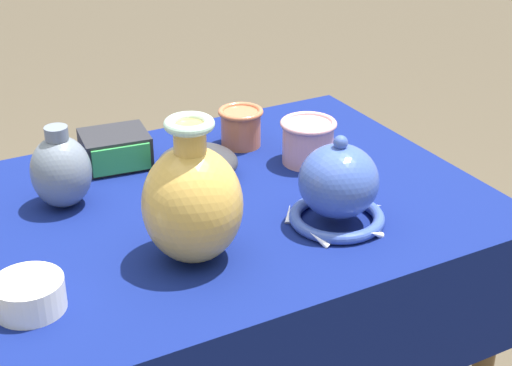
{
  "coord_description": "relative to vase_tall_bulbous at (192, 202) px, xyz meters",
  "views": [
    {
      "loc": [
        -0.57,
        -1.22,
        1.52
      ],
      "look_at": [
        0.01,
        -0.13,
        0.89
      ],
      "focal_mm": 55.0,
      "sensor_mm": 36.0,
      "label": 1
    }
  ],
  "objects": [
    {
      "name": "cup_wide_rose",
      "position": [
        0.37,
        0.23,
        -0.06
      ],
      "size": [
        0.12,
        0.12,
        0.1
      ],
      "color": "#D19399",
      "rests_on": "display_table"
    },
    {
      "name": "vase_dome_bell",
      "position": [
        0.28,
        -0.02,
        -0.04
      ],
      "size": [
        0.18,
        0.19,
        0.18
      ],
      "color": "#3851A8",
      "rests_on": "display_table"
    },
    {
      "name": "vase_tall_bulbous",
      "position": [
        0.0,
        0.0,
        0.0
      ],
      "size": [
        0.17,
        0.17,
        0.25
      ],
      "color": "gold",
      "rests_on": "display_table"
    },
    {
      "name": "pot_squat_ivory",
      "position": [
        -0.28,
        -0.02,
        -0.08
      ],
      "size": [
        0.11,
        0.11,
        0.05
      ],
      "primitive_type": "cylinder",
      "color": "white",
      "rests_on": "display_table"
    },
    {
      "name": "cup_wide_terracotta",
      "position": [
        0.28,
        0.38,
        -0.06
      ],
      "size": [
        0.1,
        0.1,
        0.09
      ],
      "color": "#BC6642",
      "rests_on": "display_table"
    },
    {
      "name": "mosaic_tile_box",
      "position": [
        0.01,
        0.42,
        -0.07
      ],
      "size": [
        0.15,
        0.14,
        0.07
      ],
      "rotation": [
        0.0,
        0.0,
        -0.12
      ],
      "color": "#232328",
      "rests_on": "display_table"
    },
    {
      "name": "bowl_shallow_charcoal",
      "position": [
        0.14,
        0.28,
        -0.08
      ],
      "size": [
        0.17,
        0.17,
        0.06
      ],
      "primitive_type": "ellipsoid",
      "color": "#2D2D33",
      "rests_on": "display_table"
    },
    {
      "name": "jar_round_slate",
      "position": [
        -0.14,
        0.29,
        -0.03
      ],
      "size": [
        0.11,
        0.11,
        0.16
      ],
      "color": "slate",
      "rests_on": "display_table"
    },
    {
      "name": "display_table",
      "position": [
        0.12,
        0.15,
        -0.2
      ],
      "size": [
        1.02,
        0.77,
        0.8
      ],
      "color": "brown",
      "rests_on": "ground_plane"
    }
  ]
}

